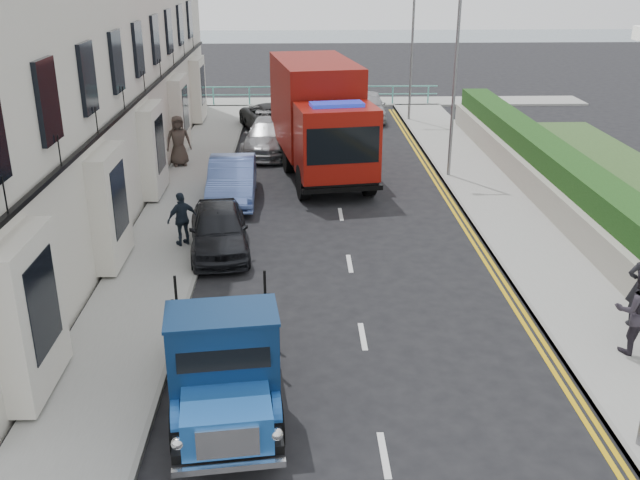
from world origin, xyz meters
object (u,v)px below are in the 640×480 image
Objects in this scene: lamp_mid at (452,70)px; red_lorry at (319,116)px; bedford_lorry at (225,372)px; parked_car_front at (219,229)px; lamp_far at (410,40)px.

red_lorry is (-4.72, 0.92, -1.79)m from lamp_mid.
parked_car_front is at bearing 89.92° from bedford_lorry.
lamp_far reaches higher than parked_car_front.
lamp_mid is 1.00× the size of lamp_far.
parked_car_front is (-7.78, -7.01, -3.32)m from lamp_mid.
red_lorry is 2.08× the size of parked_car_front.
lamp_mid is 10.99m from parked_car_front.
lamp_far reaches higher than bedford_lorry.
lamp_far is 19.00m from parked_car_front.
lamp_mid is at bearing 35.04° from parked_car_front.
lamp_mid is 1.77× the size of parked_car_front.
lamp_far is 1.77× the size of parked_car_front.
lamp_mid is 0.85× the size of red_lorry.
lamp_mid reaches higher than red_lorry.
red_lorry reaches higher than bedford_lorry.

